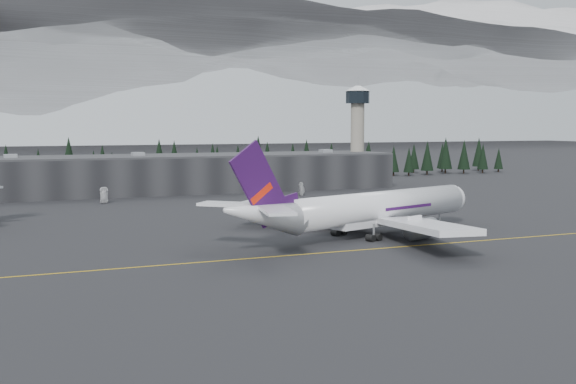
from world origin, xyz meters
name	(u,v)px	position (x,y,z in m)	size (l,w,h in m)	color
ground	(331,250)	(0.00, 0.00, 0.00)	(1400.00, 1400.00, 0.00)	black
taxiline	(336,252)	(0.00, -2.00, 0.01)	(400.00, 0.40, 0.02)	gold
terminal	(168,173)	(0.00, 125.00, 6.30)	(160.00, 30.00, 12.60)	black
control_tower	(358,123)	(75.00, 128.00, 23.41)	(10.00, 10.00, 37.70)	gray
treeline	(145,164)	(0.00, 162.00, 7.50)	(360.00, 20.00, 15.00)	black
mountain_ridge	(24,140)	(0.00, 1000.00, 0.00)	(4400.00, 900.00, 420.00)	white
jet_main	(361,210)	(12.32, 11.03, 5.72)	(67.06, 60.36, 20.27)	white
gse_vehicle_a	(104,201)	(-25.81, 96.70, 0.67)	(2.23, 4.84, 1.34)	silver
gse_vehicle_b	(302,193)	(36.90, 95.09, 0.75)	(1.77, 4.40, 1.50)	silver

